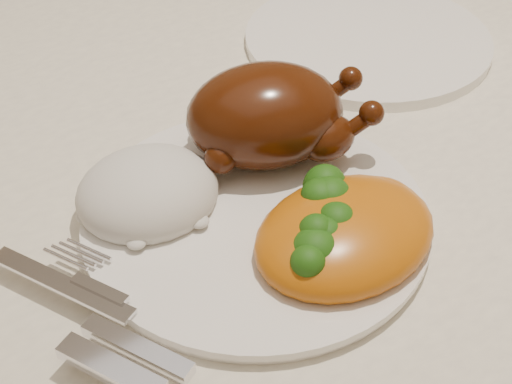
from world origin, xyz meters
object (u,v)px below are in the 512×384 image
roast_chicken (270,115)px  dining_table (220,203)px  side_plate (367,39)px  dinner_plate (256,218)px

roast_chicken → dining_table: bearing=111.9°
dining_table → roast_chicken: bearing=-88.3°
side_plate → roast_chicken: size_ratio=1.51×
dining_table → side_plate: size_ratio=6.50×
dining_table → side_plate: bearing=8.2°
dinner_plate → side_plate: (0.24, 0.16, 0.00)m
dining_table → dinner_plate: 0.18m
dining_table → roast_chicken: roast_chicken is taller
dinner_plate → side_plate: 0.29m
dining_table → dinner_plate: (-0.04, -0.13, 0.11)m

